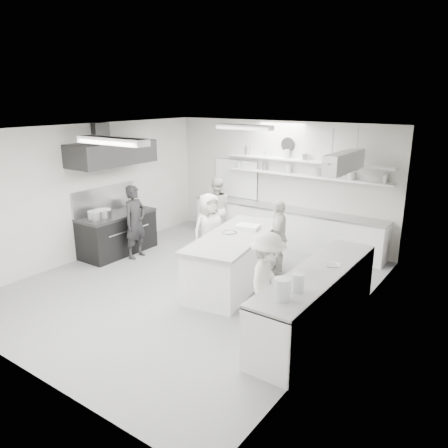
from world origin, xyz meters
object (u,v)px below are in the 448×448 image
Objects in this scene: back_counter at (284,226)px; right_counter at (316,301)px; cook_back at (216,208)px; cook_stove at (135,222)px; prep_island at (235,260)px; stove at (118,234)px.

right_counter is (2.35, -3.40, 0.01)m from back_counter.
cook_stove is at bearing 35.09° from cook_back.
prep_island is at bearing -82.81° from back_counter.
cook_back reaches higher than prep_island.
prep_island is at bearing 1.92° from stove.
cook_back is at bearing 61.00° from stove.
stove is 4.03m from back_counter.
cook_back reaches higher than back_counter.
right_counter is at bearing -55.35° from back_counter.
stove is 0.55× the size of right_counter.
cook_stove is 2.28m from cook_back.
back_counter is at bearing 124.65° from right_counter.
stove is at bearing 171.88° from prep_island.
stove is 1.13× the size of cook_back.
cook_stove reaches higher than stove.
back_counter is at bearing 87.15° from prep_island.
back_counter is 3.63m from cook_stove.
stove is at bearing 23.20° from cook_back.
stove is 0.69m from cook_stove.
cook_back is (-2.00, 2.12, 0.32)m from prep_island.
cook_stove is 1.05× the size of cook_back.
back_counter is at bearing 161.08° from cook_back.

